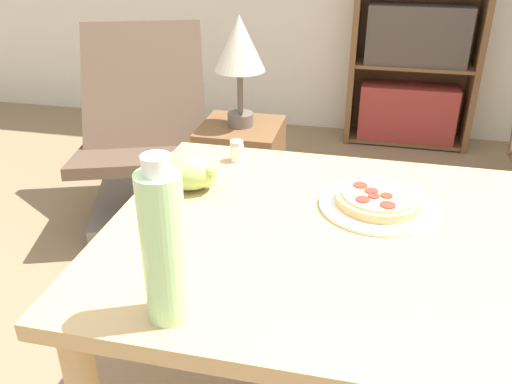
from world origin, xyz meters
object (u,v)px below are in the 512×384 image
(pizza_on_plate, at_px, (378,201))
(lounge_chair_near, at_px, (146,161))
(drink_bottle, at_px, (164,246))
(grape_bunch, at_px, (187,170))
(salt_shaker, at_px, (237,151))
(bookshelf, at_px, (418,31))
(side_table, at_px, (241,181))
(table_lamp, at_px, (240,49))

(pizza_on_plate, distance_m, lounge_chair_near, 1.60)
(drink_bottle, bearing_deg, grape_bunch, 105.67)
(drink_bottle, distance_m, salt_shaker, 0.64)
(pizza_on_plate, bearing_deg, bookshelf, 85.66)
(grape_bunch, distance_m, drink_bottle, 0.48)
(pizza_on_plate, height_order, side_table, pizza_on_plate)
(grape_bunch, distance_m, bookshelf, 2.44)
(drink_bottle, relative_size, side_table, 0.54)
(pizza_on_plate, distance_m, drink_bottle, 0.57)
(grape_bunch, bearing_deg, drink_bottle, -74.33)
(salt_shaker, bearing_deg, side_table, 103.81)
(grape_bunch, relative_size, bookshelf, 0.11)
(side_table, bearing_deg, bookshelf, 60.48)
(pizza_on_plate, distance_m, bookshelf, 2.36)
(table_lamp, bearing_deg, bookshelf, 60.48)
(salt_shaker, height_order, side_table, salt_shaker)
(table_lamp, bearing_deg, pizza_on_plate, -60.06)
(side_table, bearing_deg, table_lamp, 0.00)
(drink_bottle, xyz_separation_m, lounge_chair_near, (-0.74, 1.54, -0.60))
(lounge_chair_near, bearing_deg, side_table, -27.89)
(pizza_on_plate, relative_size, drink_bottle, 0.92)
(lounge_chair_near, distance_m, side_table, 0.49)
(grape_bunch, relative_size, side_table, 0.32)
(pizza_on_plate, xyz_separation_m, salt_shaker, (-0.38, 0.18, 0.01))
(grape_bunch, distance_m, salt_shaker, 0.20)
(pizza_on_plate, bearing_deg, side_table, 119.94)
(salt_shaker, distance_m, side_table, 1.00)
(grape_bunch, relative_size, lounge_chair_near, 0.19)
(salt_shaker, height_order, bookshelf, bookshelf)
(pizza_on_plate, distance_m, salt_shaker, 0.42)
(salt_shaker, height_order, lounge_chair_near, lounge_chair_near)
(grape_bunch, relative_size, salt_shaker, 2.98)
(grape_bunch, height_order, salt_shaker, grape_bunch)
(drink_bottle, xyz_separation_m, table_lamp, (-0.25, 1.46, -0.03))
(pizza_on_plate, height_order, bookshelf, bookshelf)
(lounge_chair_near, bearing_deg, grape_bunch, -80.03)
(pizza_on_plate, relative_size, lounge_chair_near, 0.29)
(bookshelf, bearing_deg, side_table, -119.52)
(pizza_on_plate, height_order, grape_bunch, grape_bunch)
(drink_bottle, bearing_deg, lounge_chair_near, 115.81)
(lounge_chair_near, height_order, table_lamp, table_lamp)
(pizza_on_plate, bearing_deg, drink_bottle, -125.85)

